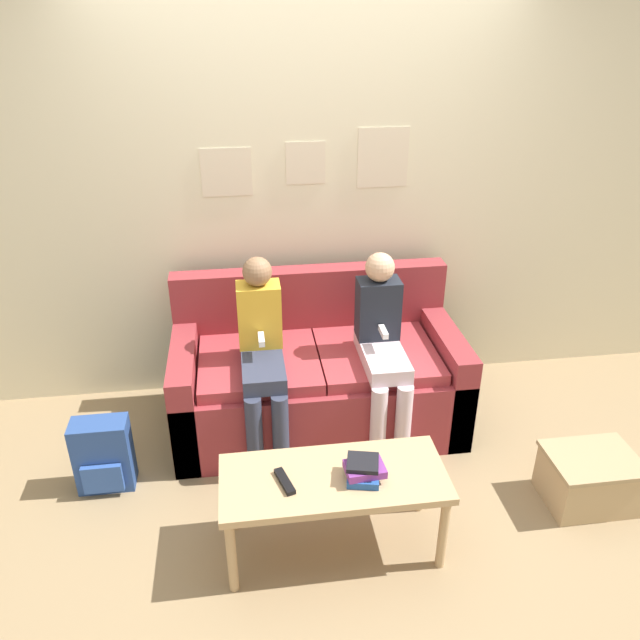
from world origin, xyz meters
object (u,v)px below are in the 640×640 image
object	(u,v)px
couch	(317,378)
person_left	(262,351)
backpack	(103,455)
storage_box	(589,479)
person_right	(382,343)
tv_remote	(285,481)
coffee_table	(334,485)

from	to	relation	value
couch	person_left	distance (m)	0.51
backpack	person_left	bearing A→B (deg)	15.26
person_left	storage_box	size ratio (longest dim) A/B	2.49
couch	backpack	bearing A→B (deg)	-159.90
couch	person_right	distance (m)	0.52
backpack	person_right	bearing A→B (deg)	8.70
tv_remote	backpack	distance (m)	1.13
couch	person_left	xyz separation A→B (m)	(-0.33, -0.20, 0.33)
coffee_table	person_left	size ratio (longest dim) A/B	0.91
tv_remote	person_right	bearing A→B (deg)	36.65
coffee_table	person_left	distance (m)	0.90
coffee_table	person_left	xyz separation A→B (m)	(-0.27, 0.82, 0.25)
person_right	tv_remote	bearing A→B (deg)	-126.73
storage_box	person_left	bearing A→B (deg)	156.74
coffee_table	person_right	size ratio (longest dim) A/B	0.92
person_right	storage_box	size ratio (longest dim) A/B	2.47
person_right	couch	bearing A→B (deg)	149.40
tv_remote	storage_box	xyz separation A→B (m)	(1.58, 0.14, -0.30)
coffee_table	tv_remote	distance (m)	0.23
tv_remote	couch	bearing A→B (deg)	58.13
person_left	backpack	size ratio (longest dim) A/B	2.75
coffee_table	backpack	xyz separation A→B (m)	(-1.14, 0.59, -0.18)
storage_box	backpack	size ratio (longest dim) A/B	1.11
person_left	storage_box	world-z (taller)	person_left
couch	backpack	xyz separation A→B (m)	(-1.20, -0.44, -0.10)
couch	person_right	size ratio (longest dim) A/B	1.51
person_right	backpack	distance (m)	1.62
tv_remote	backpack	xyz separation A→B (m)	(-0.92, 0.61, -0.25)
coffee_table	backpack	world-z (taller)	coffee_table
coffee_table	backpack	bearing A→B (deg)	152.75
person_right	backpack	xyz separation A→B (m)	(-1.54, -0.24, -0.43)
couch	coffee_table	world-z (taller)	couch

